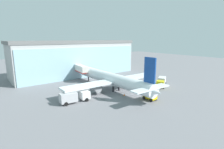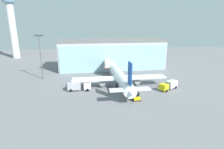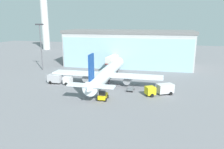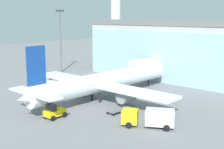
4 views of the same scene
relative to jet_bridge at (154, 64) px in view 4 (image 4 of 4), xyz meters
The scene contains 12 objects.
ground 27.92m from the jet_bridge, 83.15° to the right, with size 240.00×240.00×0.00m, color slate.
terminal_building 9.84m from the jet_bridge, 69.57° to the left, with size 51.49×18.21×14.38m.
jet_bridge is the anchor object (origin of this frame).
control_tower 74.39m from the jet_bridge, 140.55° to the left, with size 7.82×7.82×38.95m.
apron_light_mast 27.78m from the jet_bridge, 164.53° to the right, with size 3.20×0.40×17.01m.
airplane 19.03m from the jet_bridge, 83.25° to the right, with size 32.16×36.78×11.04m.
catering_truck 25.26m from the jet_bridge, 117.44° to the right, with size 7.39×2.76×2.65m.
fuel_truck 30.69m from the jet_bridge, 54.47° to the right, with size 7.36×5.71×2.65m.
baggage_cart 26.00m from the jet_bridge, 67.10° to the right, with size 1.71×2.86×1.50m.
pushback_tug 32.38m from the jet_bridge, 81.54° to the right, with size 2.33×3.30×2.30m.
safety_cone_nose 25.68m from the jet_bridge, 86.22° to the right, with size 0.36×0.36×0.55m, color orange.
safety_cone_wingtip 20.44m from the jet_bridge, 121.19° to the right, with size 0.36×0.36×0.55m, color orange.
Camera 4 is at (39.66, -31.27, 15.48)m, focal length 50.00 mm.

